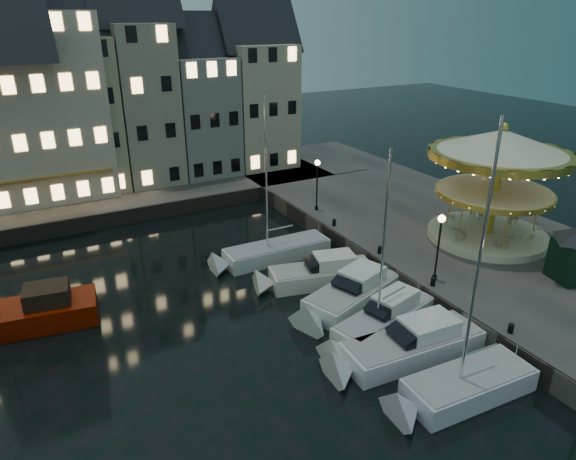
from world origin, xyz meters
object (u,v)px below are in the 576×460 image
streetlamp_b (439,238)px  carousel (499,164)px  streetlamp_c (317,178)px  motorboat_b (406,347)px  red_fishing_boat (24,316)px  motorboat_e (316,275)px  motorboat_f (270,253)px  bollard_d (334,222)px  bollard_c (380,249)px  motorboat_a (459,389)px  bollard_a (511,327)px  streetlamp_d (482,179)px  bollard_b (433,281)px  motorboat_c (380,321)px  motorboat_d (349,296)px

streetlamp_b → carousel: (7.61, 2.80, 2.70)m
streetlamp_c → motorboat_b: 18.38m
motorboat_b → red_fishing_boat: size_ratio=1.02×
streetlamp_b → motorboat_b: streetlamp_b is taller
motorboat_e → motorboat_f: bearing=103.3°
bollard_d → motorboat_f: 5.85m
streetlamp_c → red_fishing_boat: red_fishing_boat is taller
bollard_c → motorboat_a: motorboat_a is taller
bollard_a → bollard_d: 16.00m
bollard_d → motorboat_b: (-4.74, -13.76, -0.96)m
bollard_c → bollard_d: size_ratio=1.00×
streetlamp_d → bollard_b: (-11.90, -7.50, -2.41)m
motorboat_f → carousel: (13.93, -6.65, 6.19)m
bollard_b → bollard_c: bearing=90.0°
bollard_a → red_fishing_boat: (-21.34, 14.52, -0.90)m
streetlamp_d → bollard_d: bearing=165.9°
motorboat_c → bollard_d: bearing=68.5°
motorboat_a → motorboat_b: motorboat_a is taller
motorboat_b → motorboat_f: (-0.98, 13.21, -0.11)m
motorboat_a → motorboat_b: bearing=91.9°
motorboat_b → motorboat_e: 8.75m
bollard_b → bollard_c: same height
bollard_b → red_fishing_boat: bearing=157.1°
bollard_a → motorboat_c: motorboat_c is taller
motorboat_b → motorboat_a: bearing=-88.1°
streetlamp_b → motorboat_c: motorboat_c is taller
bollard_b → motorboat_d: 4.97m
motorboat_c → motorboat_e: bearing=91.9°
motorboat_b → motorboat_d: 5.59m
bollard_a → bollard_c: (0.00, 10.50, 0.00)m
streetlamp_c → carousel: 13.41m
streetlamp_d → motorboat_f: 18.13m
streetlamp_c → motorboat_d: size_ratio=0.53×
bollard_c → bollard_d: same height
streetlamp_c → streetlamp_d: size_ratio=1.00×
streetlamp_d → motorboat_d: bearing=-162.2°
bollard_b → bollard_d: same height
streetlamp_b → bollard_b: size_ratio=7.32×
streetlamp_b → red_fishing_boat: red_fishing_boat is taller
motorboat_d → motorboat_f: bearing=100.5°
bollard_a → motorboat_f: (-5.72, 15.45, -1.07)m
bollard_a → motorboat_a: (-4.62, -1.20, -1.06)m
bollard_c → motorboat_b: size_ratio=0.07×
streetlamp_c → red_fishing_boat: bearing=-167.2°
streetlamp_b → motorboat_e: streetlamp_b is taller
streetlamp_c → bollard_a: streetlamp_c is taller
motorboat_b → motorboat_f: bearing=94.3°
streetlamp_c → streetlamp_d: (11.30, -6.50, 0.00)m
motorboat_f → red_fishing_boat: bearing=-176.6°
bollard_b → motorboat_e: bearing=130.4°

